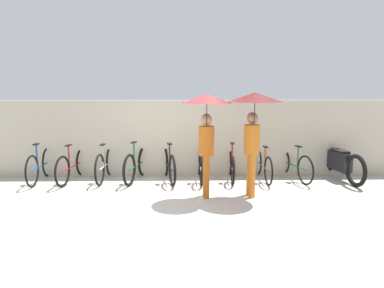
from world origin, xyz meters
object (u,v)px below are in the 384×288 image
at_px(parked_bicycle_7, 263,165).
at_px(parked_bicycle_3, 137,165).
at_px(parked_bicycle_1, 73,165).
at_px(parked_bicycle_5, 200,165).
at_px(pedestrian_center, 254,114).
at_px(parked_bicycle_4, 168,165).
at_px(parked_bicycle_8, 293,164).
at_px(parked_bicycle_6, 231,165).
at_px(pedestrian_leading, 207,118).
at_px(parked_bicycle_2, 105,164).
at_px(parked_bicycle_0, 41,165).
at_px(motorcycle, 339,163).

bearing_deg(parked_bicycle_7, parked_bicycle_3, 87.66).
relative_size(parked_bicycle_1, parked_bicycle_5, 1.05).
bearing_deg(pedestrian_center, parked_bicycle_1, -25.28).
xyz_separation_m(parked_bicycle_1, parked_bicycle_4, (2.29, -0.01, 0.00)).
distance_m(parked_bicycle_3, parked_bicycle_4, 0.76).
bearing_deg(parked_bicycle_8, pedestrian_center, 125.73).
distance_m(parked_bicycle_3, parked_bicycle_6, 2.29).
bearing_deg(pedestrian_leading, parked_bicycle_2, -30.83).
bearing_deg(parked_bicycle_0, motorcycle, -89.48).
bearing_deg(parked_bicycle_7, parked_bicycle_2, 87.12).
distance_m(parked_bicycle_1, parked_bicycle_8, 5.35).
bearing_deg(parked_bicycle_7, parked_bicycle_6, 85.35).
bearing_deg(motorcycle, parked_bicycle_3, 80.45).
distance_m(parked_bicycle_4, pedestrian_center, 2.63).
relative_size(parked_bicycle_3, parked_bicycle_6, 1.06).
relative_size(parked_bicycle_1, parked_bicycle_7, 1.06).
distance_m(parked_bicycle_2, parked_bicycle_8, 4.59).
bearing_deg(parked_bicycle_6, pedestrian_leading, 157.66).
height_order(parked_bicycle_5, pedestrian_leading, pedestrian_leading).
bearing_deg(pedestrian_leading, parked_bicycle_3, -40.96).
xyz_separation_m(parked_bicycle_8, pedestrian_center, (-1.28, -1.48, 1.35)).
bearing_deg(parked_bicycle_5, parked_bicycle_6, -88.94).
bearing_deg(parked_bicycle_4, motorcycle, -102.04).
height_order(parked_bicycle_1, parked_bicycle_6, parked_bicycle_6).
xyz_separation_m(parked_bicycle_3, parked_bicycle_5, (1.53, 0.01, -0.02)).
relative_size(parked_bicycle_0, parked_bicycle_6, 1.07).
relative_size(parked_bicycle_4, parked_bicycle_7, 1.00).
height_order(parked_bicycle_0, pedestrian_center, pedestrian_center).
height_order(parked_bicycle_2, parked_bicycle_3, parked_bicycle_2).
xyz_separation_m(parked_bicycle_3, parked_bicycle_8, (3.82, 0.06, -0.02)).
distance_m(parked_bicycle_6, pedestrian_leading, 2.09).
bearing_deg(pedestrian_leading, parked_bicycle_4, -58.51).
relative_size(parked_bicycle_1, pedestrian_leading, 0.85).
bearing_deg(parked_bicycle_7, parked_bicycle_8, -88.08).
bearing_deg(parked_bicycle_3, parked_bicycle_8, -76.39).
xyz_separation_m(parked_bicycle_5, parked_bicycle_7, (1.53, -0.00, -0.01)).
distance_m(parked_bicycle_5, pedestrian_center, 2.21).
relative_size(parked_bicycle_8, motorcycle, 0.84).
bearing_deg(parked_bicycle_3, motorcycle, -77.49).
bearing_deg(parked_bicycle_5, parked_bicycle_0, 89.71).
bearing_deg(parked_bicycle_8, parked_bicycle_3, 77.52).
xyz_separation_m(parked_bicycle_7, parked_bicycle_8, (0.76, 0.06, 0.00)).
bearing_deg(parked_bicycle_5, parked_bicycle_7, -91.09).
xyz_separation_m(parked_bicycle_6, pedestrian_center, (0.24, -1.46, 1.36)).
bearing_deg(parked_bicycle_6, parked_bicycle_8, -85.95).
height_order(parked_bicycle_5, motorcycle, parked_bicycle_5).
relative_size(parked_bicycle_7, parked_bicycle_8, 0.98).
distance_m(parked_bicycle_0, parked_bicycle_8, 6.12).
bearing_deg(motorcycle, parked_bicycle_7, 80.04).
xyz_separation_m(parked_bicycle_6, parked_bicycle_8, (1.53, 0.03, 0.01)).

